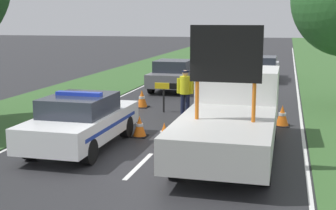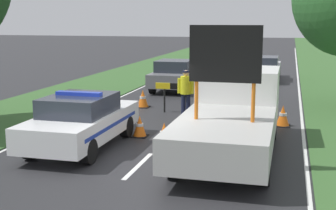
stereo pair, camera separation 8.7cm
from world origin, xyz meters
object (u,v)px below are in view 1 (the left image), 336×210
police_car (82,121)px  queued_car_sedan_silver (261,67)px  work_truck (233,112)px  road_barrier (199,89)px  queued_car_sedan_black (210,56)px  queued_car_suv_grey (174,75)px  traffic_cone_near_police (282,116)px  traffic_cone_centre_front (164,134)px  police_officer (185,89)px  traffic_cone_near_truck (140,126)px  traffic_cone_lane_edge (258,103)px  pedestrian_civilian (211,92)px  traffic_cone_behind_barrier (142,99)px

police_car → queued_car_sedan_silver: police_car is taller
work_truck → road_barrier: (-1.77, 4.61, -0.10)m
queued_car_sedan_silver → queued_car_sedan_black: 8.18m
road_barrier → queued_car_suv_grey: size_ratio=0.87×
traffic_cone_near_police → traffic_cone_centre_front: bearing=-133.1°
police_officer → traffic_cone_near_police: bearing=146.5°
queued_car_sedan_silver → road_barrier: bearing=81.2°
police_car → queued_car_sedan_black: 23.17m
queued_car_suv_grey → queued_car_sedan_silver: 6.64m
police_car → police_officer: police_officer is taller
police_car → traffic_cone_near_truck: 1.99m
queued_car_sedan_silver → queued_car_suv_grey: bearing=53.1°
road_barrier → traffic_cone_lane_edge: 2.57m
pedestrian_civilian → queued_car_suv_grey: (-2.86, 6.14, -0.20)m
traffic_cone_near_truck → work_truck: bearing=-15.6°
road_barrier → traffic_cone_behind_barrier: bearing=158.8°
police_car → traffic_cone_behind_barrier: (-0.19, 6.12, -0.41)m
traffic_cone_near_police → traffic_cone_lane_edge: 2.80m
traffic_cone_centre_front → traffic_cone_near_police: bearing=46.9°
queued_car_sedan_black → road_barrier: bearing=98.0°
work_truck → road_barrier: bearing=-70.5°
police_officer → traffic_cone_near_police: size_ratio=2.45×
queued_car_sedan_black → traffic_cone_near_police: bearing=106.2°
police_car → road_barrier: police_car is taller
traffic_cone_near_police → traffic_cone_centre_front: traffic_cone_near_police is taller
work_truck → pedestrian_civilian: work_truck is taller
police_officer → pedestrian_civilian: police_officer is taller
queued_car_suv_grey → queued_car_sedan_black: bearing=-89.1°
traffic_cone_near_truck → police_car: bearing=-127.1°
police_officer → traffic_cone_behind_barrier: police_officer is taller
traffic_cone_centre_front → queued_car_sedan_silver: size_ratio=0.15×
traffic_cone_centre_front → traffic_cone_near_truck: 1.31m
police_officer → traffic_cone_near_truck: police_officer is taller
traffic_cone_centre_front → traffic_cone_behind_barrier: (-2.36, 5.42, 0.02)m
traffic_cone_near_police → traffic_cone_lane_edge: bearing=110.2°
pedestrian_civilian → road_barrier: bearing=145.6°
traffic_cone_near_police → queued_car_suv_grey: size_ratio=0.18×
work_truck → traffic_cone_lane_edge: work_truck is taller
police_car → queued_car_suv_grey: size_ratio=1.15×
police_car → traffic_cone_lane_edge: police_car is taller
traffic_cone_centre_front → traffic_cone_behind_barrier: size_ratio=0.95×
work_truck → traffic_cone_lane_edge: 6.04m
traffic_cone_lane_edge → road_barrier: bearing=-146.5°
police_car → traffic_cone_near_police: size_ratio=6.48×
traffic_cone_lane_edge → queued_car_sedan_black: (-4.59, 16.45, 0.50)m
queued_car_sedan_black → queued_car_sedan_silver: bearing=120.8°
work_truck → traffic_cone_near_police: size_ratio=9.07×
road_barrier → queued_car_sedan_black: size_ratio=0.86×
police_car → work_truck: bearing=5.3°
traffic_cone_near_truck → queued_car_sedan_black: (-1.39, 21.62, 0.46)m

